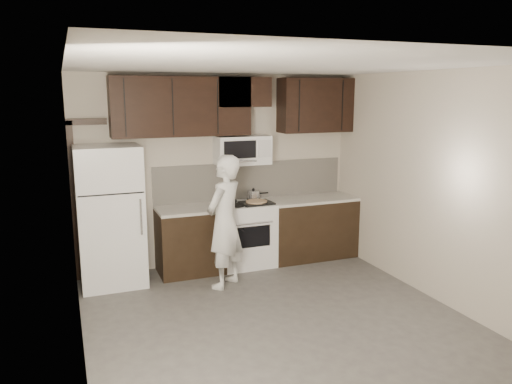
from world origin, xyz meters
TOP-DOWN VIEW (x-y plane):
  - floor at (0.00, 0.00)m, footprint 4.50×4.50m
  - back_wall at (0.00, 2.25)m, footprint 4.00×0.00m
  - ceiling at (0.00, 0.00)m, footprint 4.50×4.50m
  - counter_run at (0.60, 1.94)m, footprint 2.95×0.64m
  - stove at (0.30, 1.94)m, footprint 0.76×0.66m
  - backsplash at (0.50, 2.24)m, footprint 2.90×0.02m
  - upper_cabinets at (0.21, 2.08)m, footprint 3.48×0.35m
  - microwave at (0.30, 2.06)m, footprint 0.76×0.42m
  - refrigerator at (-1.55, 1.89)m, footprint 0.80×0.76m
  - door_trim at (-1.92, 2.21)m, footprint 0.50×0.08m
  - saucepan at (0.48, 2.09)m, footprint 0.32×0.19m
  - baking_tray at (0.43, 1.84)m, footprint 0.46×0.36m
  - pizza at (0.43, 1.84)m, footprint 0.32×0.32m
  - person at (-0.22, 1.28)m, footprint 0.73×0.71m

SIDE VIEW (x-z plane):
  - floor at x=0.00m, z-range 0.00..0.00m
  - counter_run at x=0.60m, z-range 0.00..0.91m
  - stove at x=0.30m, z-range -0.01..0.93m
  - person at x=-0.22m, z-range 0.00..1.70m
  - refrigerator at x=-1.55m, z-range 0.00..1.80m
  - baking_tray at x=0.43m, z-range 0.91..0.93m
  - pizza at x=0.43m, z-range 0.93..0.95m
  - saucepan at x=0.48m, z-range 0.89..1.07m
  - backsplash at x=0.50m, z-range 0.91..1.45m
  - door_trim at x=-1.92m, z-range 0.19..2.31m
  - back_wall at x=0.00m, z-range -0.65..3.35m
  - microwave at x=0.30m, z-range 1.45..1.85m
  - upper_cabinets at x=0.21m, z-range 1.89..2.67m
  - ceiling at x=0.00m, z-range 2.70..2.70m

